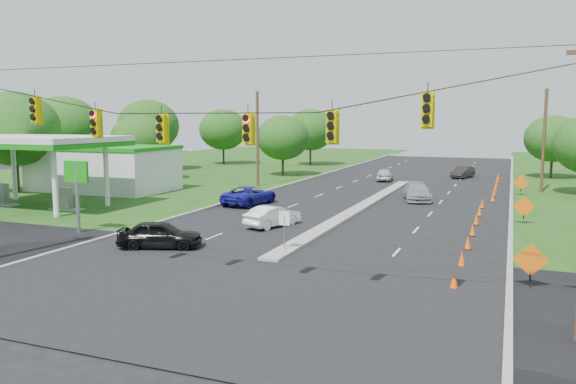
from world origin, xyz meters
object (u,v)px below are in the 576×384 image
at_px(gas_station, 93,164).
at_px(black_sedan, 160,235).
at_px(white_sedan, 273,216).
at_px(blue_pickup, 250,195).

height_order(gas_station, black_sedan, gas_station).
xyz_separation_m(black_sedan, white_sedan, (2.92, 7.37, -0.07)).
distance_m(gas_station, blue_pickup, 15.51).
height_order(gas_station, white_sedan, gas_station).
bearing_deg(gas_station, blue_pickup, -3.27).
distance_m(black_sedan, blue_pickup, 14.94).
distance_m(gas_station, white_sedan, 22.16).
bearing_deg(white_sedan, blue_pickup, -37.15).
xyz_separation_m(gas_station, black_sedan, (17.54, -15.66, -1.87)).
bearing_deg(white_sedan, black_sedan, 86.78).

